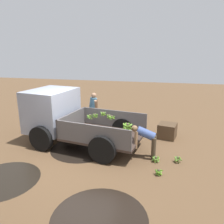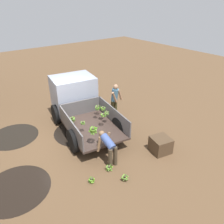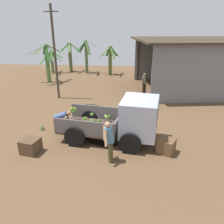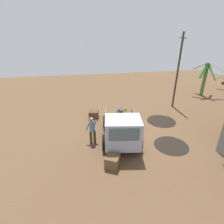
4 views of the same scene
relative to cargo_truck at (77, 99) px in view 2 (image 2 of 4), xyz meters
The scene contains 12 objects.
ground 1.68m from the cargo_truck, 137.05° to the left, with size 36.00×36.00×0.00m, color brown.
mud_patch_0 4.49m from the cargo_truck, 125.19° to the left, with size 2.05×2.05×0.01m, color black.
mud_patch_1 3.03m from the cargo_truck, 81.69° to the left, with size 1.95×1.95×0.01m, color black.
mud_patch_2 1.49m from the cargo_truck, 152.97° to the left, with size 2.17×2.17×0.01m, color black.
cargo_truck is the anchor object (origin of this frame).
person_foreground_visitor 1.75m from the cargo_truck, 114.82° to the right, with size 0.49×0.72×1.62m.
person_worker_loading 3.30m from the cargo_truck, 168.95° to the left, with size 0.81×0.62×1.06m.
banana_bunch_on_ground_0 4.12m from the cargo_truck, 156.23° to the left, with size 0.22×0.22×0.18m.
banana_bunch_on_ground_1 4.39m from the cargo_truck, behind, with size 0.24×0.24×0.19m.
banana_bunch_on_ground_2 3.78m from the cargo_truck, 166.41° to the left, with size 0.25×0.25×0.19m.
wooden_crate_0 4.17m from the cargo_truck, 162.38° to the right, with size 0.66×0.66×0.58m, color #4E3926.
wooden_crate_1 1.85m from the cargo_truck, 28.75° to the right, with size 0.62×0.62×0.59m, color brown.
Camera 2 is at (-7.05, 3.22, 5.13)m, focal length 35.00 mm.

